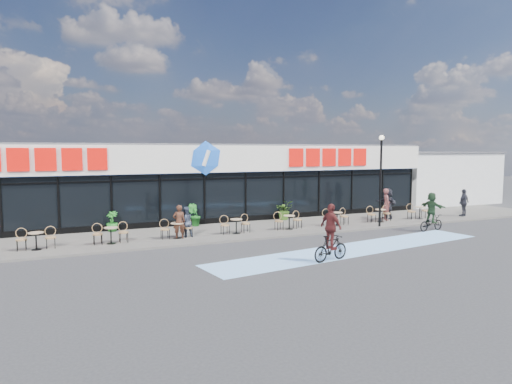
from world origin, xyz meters
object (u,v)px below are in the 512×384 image
at_px(potted_plant_left, 112,221).
at_px(potted_plant_right, 285,210).
at_px(potted_plant_mid, 194,215).
at_px(pedestrian_b, 386,204).
at_px(pedestrian_a, 388,203).
at_px(patron_right, 186,222).
at_px(cyclist_b, 431,214).
at_px(lamp_post, 381,172).
at_px(pedestrian_c, 464,203).
at_px(cyclist_a, 331,238).
at_px(patron_left, 179,222).

relative_size(potted_plant_left, potted_plant_right, 0.89).
height_order(potted_plant_mid, pedestrian_b, pedestrian_b).
height_order(pedestrian_a, pedestrian_b, pedestrian_b).
height_order(patron_right, cyclist_b, cyclist_b).
bearing_deg(potted_plant_mid, pedestrian_b, -13.47).
xyz_separation_m(potted_plant_mid, potted_plant_right, (5.59, 0.03, -0.03)).
bearing_deg(lamp_post, pedestrian_c, 6.81).
xyz_separation_m(potted_plant_mid, cyclist_b, (11.08, -6.05, 0.18)).
bearing_deg(potted_plant_left, cyclist_b, -22.06).
bearing_deg(patron_right, pedestrian_c, 170.62).
bearing_deg(potted_plant_right, cyclist_a, -107.71).
distance_m(patron_left, patron_right, 0.49).
bearing_deg(patron_right, patron_left, 27.49).
relative_size(pedestrian_a, cyclist_a, 0.84).
bearing_deg(patron_left, potted_plant_right, -146.52).
bearing_deg(lamp_post, potted_plant_mid, 155.21).
relative_size(lamp_post, pedestrian_c, 2.90).
height_order(patron_right, pedestrian_b, pedestrian_b).
relative_size(potted_plant_mid, cyclist_a, 0.56).
xyz_separation_m(lamp_post, pedestrian_b, (1.81, 1.61, -2.01)).
height_order(lamp_post, pedestrian_c, lamp_post).
xyz_separation_m(patron_right, pedestrian_b, (12.25, 0.20, 0.21)).
distance_m(potted_plant_left, potted_plant_mid, 4.30).
height_order(patron_right, cyclist_a, cyclist_a).
bearing_deg(potted_plant_left, potted_plant_right, -0.85).
xyz_separation_m(patron_left, cyclist_a, (4.24, -6.29, 0.01)).
bearing_deg(cyclist_a, lamp_post, 38.06).
relative_size(potted_plant_left, potted_plant_mid, 0.84).
bearing_deg(potted_plant_left, lamp_post, -18.17).
bearing_deg(pedestrian_b, lamp_post, 155.57).
bearing_deg(patron_left, lamp_post, -175.90).
bearing_deg(cyclist_b, cyclist_a, -158.44).
bearing_deg(cyclist_a, potted_plant_mid, 105.33).
relative_size(pedestrian_b, cyclist_a, 0.85).
distance_m(patron_right, cyclist_b, 12.75).
distance_m(cyclist_a, cyclist_b, 9.14).
bearing_deg(potted_plant_mid, potted_plant_right, 0.36).
bearing_deg(potted_plant_right, cyclist_b, -47.95).
xyz_separation_m(pedestrian_a, pedestrian_b, (-0.50, -0.45, 0.01)).
relative_size(patron_left, pedestrian_a, 0.86).
distance_m(potted_plant_right, pedestrian_c, 11.43).
relative_size(potted_plant_right, cyclist_a, 0.53).
distance_m(lamp_post, potted_plant_right, 6.06).
bearing_deg(potted_plant_left, pedestrian_b, -10.43).
bearing_deg(potted_plant_left, pedestrian_a, -8.51).
bearing_deg(lamp_post, potted_plant_right, 129.99).
bearing_deg(lamp_post, patron_right, 172.32).
relative_size(lamp_post, pedestrian_b, 2.63).
bearing_deg(pedestrian_a, potted_plant_mid, -99.25).
relative_size(potted_plant_left, pedestrian_c, 0.60).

